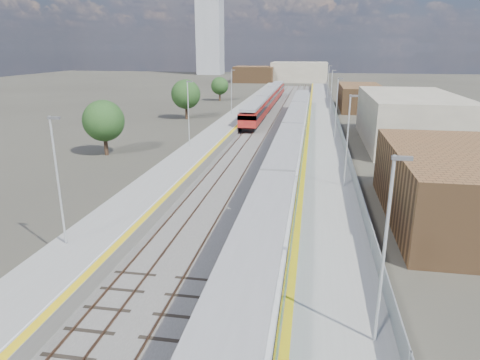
# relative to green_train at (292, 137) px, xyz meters

# --- Properties ---
(ground) EXTENTS (320.00, 320.00, 0.00)m
(ground) POSITION_rel_green_train_xyz_m (-1.50, 14.29, -2.24)
(ground) COLOR #47443A
(ground) RESTS_ON ground
(ballast_bed) EXTENTS (10.50, 155.00, 0.06)m
(ballast_bed) POSITION_rel_green_train_xyz_m (-3.75, 16.79, -2.21)
(ballast_bed) COLOR #565451
(ballast_bed) RESTS_ON ground
(tracks) EXTENTS (8.96, 160.00, 0.17)m
(tracks) POSITION_rel_green_train_xyz_m (-3.15, 18.46, -2.13)
(tracks) COLOR #4C3323
(tracks) RESTS_ON ground
(platform_right) EXTENTS (4.70, 155.00, 8.52)m
(platform_right) POSITION_rel_green_train_xyz_m (3.78, 16.78, -1.70)
(platform_right) COLOR slate
(platform_right) RESTS_ON ground
(platform_left) EXTENTS (4.30, 155.00, 8.52)m
(platform_left) POSITION_rel_green_train_xyz_m (-10.55, 16.78, -1.72)
(platform_left) COLOR slate
(platform_left) RESTS_ON ground
(buildings) EXTENTS (72.00, 185.50, 40.00)m
(buildings) POSITION_rel_green_train_xyz_m (-19.62, 102.88, 8.47)
(buildings) COLOR brown
(buildings) RESTS_ON ground
(green_train) EXTENTS (2.88, 80.30, 3.18)m
(green_train) POSITION_rel_green_train_xyz_m (0.00, 0.00, 0.00)
(green_train) COLOR black
(green_train) RESTS_ON ground
(red_train) EXTENTS (2.76, 56.10, 3.49)m
(red_train) POSITION_rel_green_train_xyz_m (-7.00, 39.36, -0.17)
(red_train) COLOR black
(red_train) RESTS_ON ground
(tree_a) EXTENTS (4.72, 4.72, 6.40)m
(tree_a) POSITION_rel_green_train_xyz_m (-21.33, -3.25, 1.79)
(tree_a) COLOR #382619
(tree_a) RESTS_ON ground
(tree_b) EXTENTS (5.05, 5.05, 6.85)m
(tree_b) POSITION_rel_green_train_xyz_m (-19.67, 23.81, 2.07)
(tree_b) COLOR #382619
(tree_b) RESTS_ON ground
(tree_c) EXTENTS (4.08, 4.08, 5.54)m
(tree_c) POSITION_rel_green_train_xyz_m (-19.66, 51.21, 1.24)
(tree_c) COLOR #382619
(tree_c) RESTS_ON ground
(tree_d) EXTENTS (3.92, 3.92, 5.32)m
(tree_d) POSITION_rel_green_train_xyz_m (20.73, 24.55, 1.10)
(tree_d) COLOR #382619
(tree_d) RESTS_ON ground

